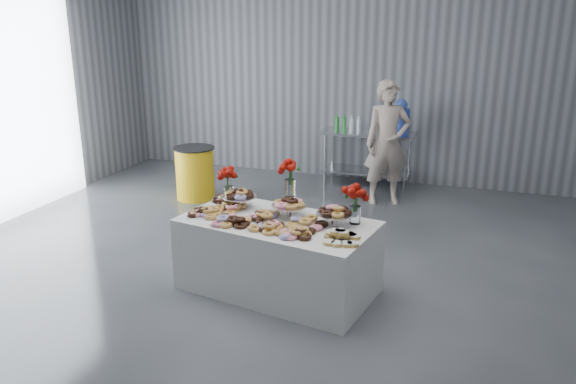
# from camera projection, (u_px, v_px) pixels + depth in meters

# --- Properties ---
(ground) EXTENTS (9.00, 9.00, 0.00)m
(ground) POSITION_uv_depth(u_px,v_px,m) (247.00, 291.00, 5.73)
(ground) COLOR #393C41
(ground) RESTS_ON ground
(room_walls) EXTENTS (8.04, 9.04, 4.02)m
(room_walls) POSITION_uv_depth(u_px,v_px,m) (215.00, 21.00, 5.09)
(room_walls) COLOR gray
(room_walls) RESTS_ON ground
(display_table) EXTENTS (2.05, 1.32, 0.75)m
(display_table) POSITION_uv_depth(u_px,v_px,m) (278.00, 256.00, 5.66)
(display_table) COLOR white
(display_table) RESTS_ON ground
(prep_table) EXTENTS (1.50, 0.60, 0.90)m
(prep_table) POSITION_uv_depth(u_px,v_px,m) (368.00, 149.00, 9.12)
(prep_table) COLOR silver
(prep_table) RESTS_ON ground
(donut_mounds) EXTENTS (1.92, 1.10, 0.09)m
(donut_mounds) POSITION_uv_depth(u_px,v_px,m) (276.00, 218.00, 5.49)
(donut_mounds) COLOR tan
(donut_mounds) RESTS_ON display_table
(cake_stand_left) EXTENTS (0.36, 0.36, 0.17)m
(cake_stand_left) POSITION_uv_depth(u_px,v_px,m) (239.00, 195.00, 5.89)
(cake_stand_left) COLOR silver
(cake_stand_left) RESTS_ON display_table
(cake_stand_mid) EXTENTS (0.36, 0.36, 0.17)m
(cake_stand_mid) POSITION_uv_depth(u_px,v_px,m) (289.00, 204.00, 5.61)
(cake_stand_mid) COLOR silver
(cake_stand_mid) RESTS_ON display_table
(cake_stand_right) EXTENTS (0.36, 0.36, 0.17)m
(cake_stand_right) POSITION_uv_depth(u_px,v_px,m) (335.00, 212.00, 5.38)
(cake_stand_right) COLOR silver
(cake_stand_right) RESTS_ON display_table
(danish_pile) EXTENTS (0.48, 0.48, 0.11)m
(danish_pile) POSITION_uv_depth(u_px,v_px,m) (341.00, 234.00, 5.06)
(danish_pile) COLOR silver
(danish_pile) RESTS_ON display_table
(bouquet_left) EXTENTS (0.26, 0.26, 0.42)m
(bouquet_left) POSITION_uv_depth(u_px,v_px,m) (229.00, 176.00, 6.02)
(bouquet_left) COLOR white
(bouquet_left) RESTS_ON display_table
(bouquet_right) EXTENTS (0.26, 0.26, 0.42)m
(bouquet_right) POSITION_uv_depth(u_px,v_px,m) (356.00, 195.00, 5.39)
(bouquet_right) COLOR white
(bouquet_right) RESTS_ON display_table
(bouquet_center) EXTENTS (0.26, 0.26, 0.57)m
(bouquet_center) POSITION_uv_depth(u_px,v_px,m) (290.00, 175.00, 5.75)
(bouquet_center) COLOR silver
(bouquet_center) RESTS_ON display_table
(water_jug) EXTENTS (0.28, 0.28, 0.55)m
(water_jug) POSITION_uv_depth(u_px,v_px,m) (401.00, 118.00, 8.80)
(water_jug) COLOR #4367E5
(water_jug) RESTS_ON prep_table
(drink_bottles) EXTENTS (0.54, 0.08, 0.27)m
(drink_bottles) POSITION_uv_depth(u_px,v_px,m) (348.00, 123.00, 9.00)
(drink_bottles) COLOR #268C33
(drink_bottles) RESTS_ON prep_table
(person) EXTENTS (0.79, 0.67, 1.82)m
(person) POSITION_uv_depth(u_px,v_px,m) (387.00, 143.00, 8.18)
(person) COLOR #CC8C93
(person) RESTS_ON ground
(trash_barrel) EXTENTS (0.63, 0.63, 0.80)m
(trash_barrel) POSITION_uv_depth(u_px,v_px,m) (195.00, 173.00, 8.54)
(trash_barrel) COLOR yellow
(trash_barrel) RESTS_ON ground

